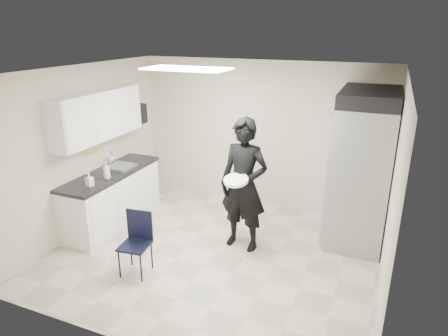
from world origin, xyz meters
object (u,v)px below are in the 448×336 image
at_px(folding_chair, 135,246).
at_px(lower_counter, 113,199).
at_px(commercial_fridge, 361,174).
at_px(man_tuxedo, 244,185).

bearing_deg(folding_chair, lower_counter, 130.69).
relative_size(commercial_fridge, folding_chair, 2.54).
bearing_deg(lower_counter, man_tuxedo, 3.16).
bearing_deg(lower_counter, commercial_fridge, 15.88).
relative_size(lower_counter, folding_chair, 2.30).
height_order(commercial_fridge, folding_chair, commercial_fridge).
xyz_separation_m(lower_counter, man_tuxedo, (2.25, 0.12, 0.55)).
xyz_separation_m(folding_chair, man_tuxedo, (1.07, 1.22, 0.57)).
bearing_deg(folding_chair, man_tuxedo, 42.20).
relative_size(lower_counter, man_tuxedo, 0.97).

